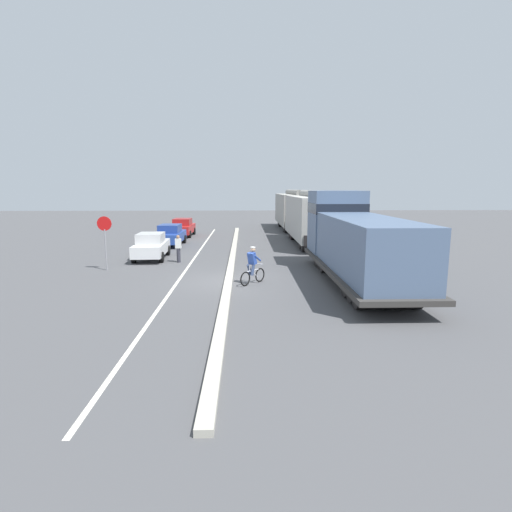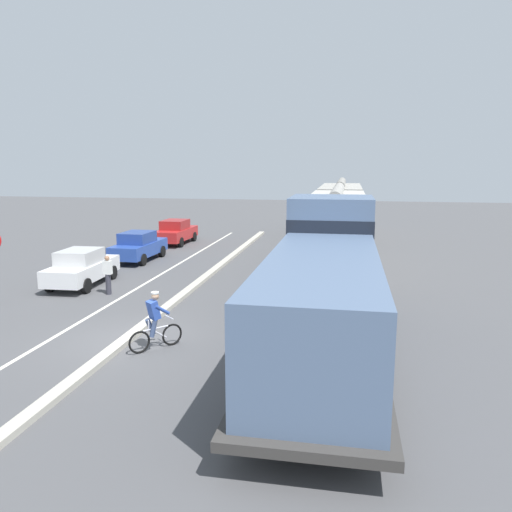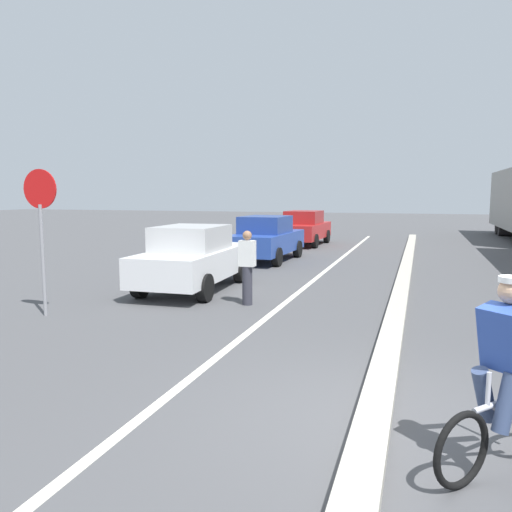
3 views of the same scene
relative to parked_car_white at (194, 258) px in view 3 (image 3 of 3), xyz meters
The scene contains 9 objects.
ground_plane 7.98m from the parked_car_white, 50.97° to the right, with size 120.00×120.00×0.00m, color #4C4C4F.
median_curb 5.06m from the parked_car_white, ahead, with size 0.36×36.00×0.16m, color #B2AD9E.
lane_stripe 2.73m from the parked_car_white, ahead, with size 0.14×36.00×0.01m, color silver.
parked_car_white is the anchor object (origin of this frame).
parked_car_blue 5.86m from the parked_car_white, 88.84° to the left, with size 1.93×4.25×1.62m.
parked_car_red 11.86m from the parked_car_white, 89.23° to the left, with size 1.91×4.24×1.62m.
cyclist 9.11m from the parked_car_white, 47.88° to the right, with size 1.17×1.33×1.71m.
stop_sign 3.96m from the parked_car_white, 115.41° to the right, with size 0.76×0.08×2.88m.
pedestrian_by_cars 2.23m from the parked_car_white, 33.31° to the right, with size 0.34×0.22×1.62m.
Camera 3 is at (0.39, -5.13, 2.40)m, focal length 35.00 mm.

